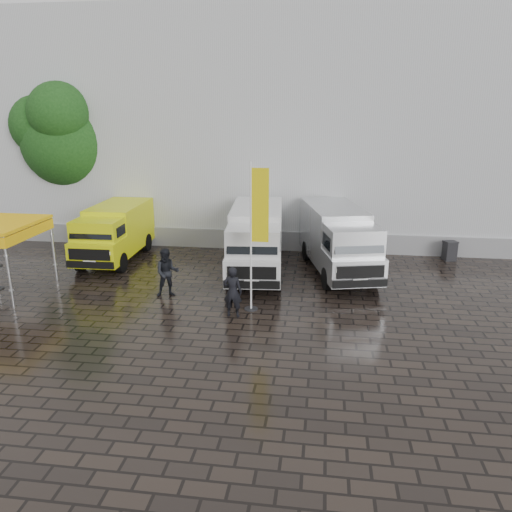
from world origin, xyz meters
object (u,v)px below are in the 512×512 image
Objects in this scene: person_front at (233,292)px; flagpole at (256,229)px; van_yellow at (114,234)px; van_silver at (338,242)px; wheelie_bin at (450,251)px; person_tent at (167,273)px; van_white at (256,242)px.

flagpole is at bearing -133.41° from person_front.
van_silver is at bearing -3.52° from van_yellow.
person_front is at bearing -153.46° from wheelie_bin.
van_yellow is at bearing 172.92° from wheelie_bin.
flagpole reaches higher than person_front.
van_yellow is 5.90× the size of wheelie_bin.
person_front is (6.86, -5.92, -0.37)m from van_yellow.
van_yellow is 3.04× the size of person_front.
flagpole is at bearing -32.17° from person_tent.
flagpole is at bearing -153.67° from wheelie_bin.
van_silver is at bearing 12.05° from person_tent.
wheelie_bin is at bearing 41.14° from flagpole.
van_white reaches higher than person_tent.
wheelie_bin is 0.49× the size of person_tent.
van_white is 3.43× the size of person_tent.
person_tent is (3.97, -4.31, -0.33)m from van_yellow.
van_silver is 3.41× the size of person_tent.
van_white is 4.91m from person_front.
person_tent is (-12.09, -6.49, 0.49)m from wheelie_bin.
person_front is at bearing -96.91° from van_white.
flagpole reaches higher than van_yellow.
wheelie_bin is 13.73m from person_tent.
wheelie_bin is (5.44, 2.62, -0.95)m from van_silver.
van_silver is at bearing 4.41° from van_white.
wheelie_bin is at bearing 11.85° from van_silver.
flagpole reaches higher than van_white.
person_tent is at bearing -166.59° from wheelie_bin.
van_yellow is 2.91× the size of person_tent.
van_white reaches higher than person_front.
person_tent is (-6.65, -3.87, -0.46)m from van_silver.
person_front is at bearing -41.94° from van_yellow.
van_yellow is at bearing 145.54° from flagpole.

